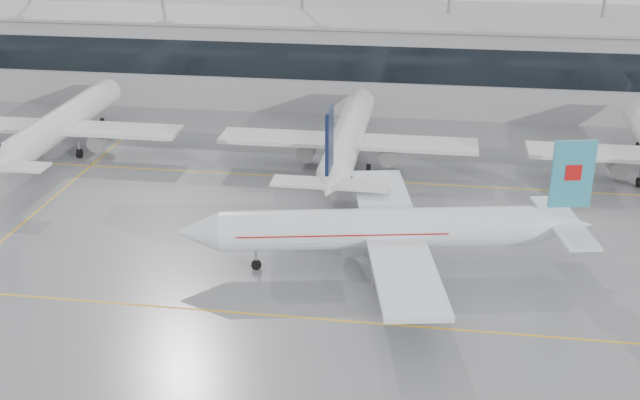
# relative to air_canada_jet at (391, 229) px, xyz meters

# --- Properties ---
(ground) EXTENTS (320.00, 320.00, 0.00)m
(ground) POSITION_rel_air_canada_jet_xyz_m (-6.55, -9.63, -3.65)
(ground) COLOR gray
(ground) RESTS_ON ground
(taxi_line_main) EXTENTS (120.00, 0.25, 0.01)m
(taxi_line_main) POSITION_rel_air_canada_jet_xyz_m (-6.55, -9.63, -3.65)
(taxi_line_main) COLOR gold
(taxi_line_main) RESTS_ON ground
(taxi_line_north) EXTENTS (120.00, 0.25, 0.01)m
(taxi_line_north) POSITION_rel_air_canada_jet_xyz_m (-6.55, 20.37, -3.65)
(taxi_line_north) COLOR gold
(taxi_line_north) RESTS_ON ground
(taxi_line_cross) EXTENTS (0.25, 60.00, 0.01)m
(taxi_line_cross) POSITION_rel_air_canada_jet_xyz_m (-36.55, 5.37, -3.65)
(taxi_line_cross) COLOR gold
(taxi_line_cross) RESTS_ON ground
(terminal) EXTENTS (180.00, 15.00, 12.00)m
(terminal) POSITION_rel_air_canada_jet_xyz_m (-6.55, 52.37, 2.35)
(terminal) COLOR #949497
(terminal) RESTS_ON ground
(terminal_glass) EXTENTS (180.00, 0.20, 5.00)m
(terminal_glass) POSITION_rel_air_canada_jet_xyz_m (-6.55, 44.82, 3.85)
(terminal_glass) COLOR black
(terminal_glass) RESTS_ON ground
(terminal_roof) EXTENTS (182.00, 16.00, 0.40)m
(terminal_roof) POSITION_rel_air_canada_jet_xyz_m (-6.55, 52.37, 8.55)
(terminal_roof) COLOR gray
(terminal_roof) RESTS_ON ground
(light_masts) EXTENTS (156.40, 1.00, 22.60)m
(light_masts) POSITION_rel_air_canada_jet_xyz_m (-6.55, 58.37, 9.69)
(light_masts) COLOR gray
(light_masts) RESTS_ON ground
(air_canada_jet) EXTENTS (36.50, 29.55, 11.52)m
(air_canada_jet) POSITION_rel_air_canada_jet_xyz_m (0.00, 0.00, 0.00)
(air_canada_jet) COLOR white
(air_canada_jet) RESTS_ON ground
(parked_jet_b) EXTENTS (29.64, 36.96, 11.72)m
(parked_jet_b) POSITION_rel_air_canada_jet_xyz_m (-41.55, 24.06, 0.06)
(parked_jet_b) COLOR silver
(parked_jet_b) RESTS_ON ground
(parked_jet_c) EXTENTS (29.64, 36.96, 11.72)m
(parked_jet_c) POSITION_rel_air_canada_jet_xyz_m (-6.55, 24.06, 0.06)
(parked_jet_c) COLOR silver
(parked_jet_c) RESTS_ON ground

